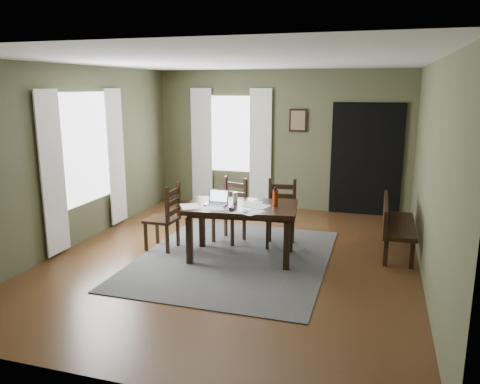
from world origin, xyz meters
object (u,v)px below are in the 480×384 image
(chair_end, at_px, (165,218))
(water_bottle, at_px, (275,197))
(dining_table, at_px, (242,212))
(laptop, at_px, (217,200))
(chair_back_right, at_px, (281,214))
(chair_back_left, at_px, (231,211))
(bench, at_px, (394,222))

(chair_end, distance_m, water_bottle, 1.69)
(dining_table, bearing_deg, laptop, 178.12)
(chair_end, relative_size, chair_back_right, 0.99)
(chair_end, relative_size, water_bottle, 3.86)
(chair_back_left, xyz_separation_m, water_bottle, (0.84, -0.58, 0.41))
(water_bottle, bearing_deg, chair_back_right, 93.32)
(chair_end, distance_m, chair_back_right, 1.74)
(laptop, relative_size, water_bottle, 1.15)
(dining_table, xyz_separation_m, water_bottle, (0.45, 0.10, 0.21))
(chair_back_left, relative_size, laptop, 3.35)
(dining_table, xyz_separation_m, chair_end, (-1.19, 0.01, -0.19))
(chair_end, bearing_deg, water_bottle, 94.62)
(chair_end, height_order, water_bottle, water_bottle)
(dining_table, relative_size, chair_back_left, 1.65)
(laptop, xyz_separation_m, water_bottle, (0.80, 0.13, 0.07))
(dining_table, distance_m, bench, 2.24)
(bench, bearing_deg, chair_back_right, 96.28)
(chair_end, xyz_separation_m, bench, (3.24, 0.85, -0.02))
(laptop, bearing_deg, chair_end, 177.88)
(chair_back_left, bearing_deg, chair_end, -125.40)
(dining_table, xyz_separation_m, bench, (2.05, 0.86, -0.21))
(chair_back_left, distance_m, chair_back_right, 0.80)
(chair_back_right, bearing_deg, bench, -0.67)
(dining_table, distance_m, laptop, 0.38)
(chair_end, height_order, bench, chair_end)
(dining_table, distance_m, chair_end, 1.20)
(chair_back_left, bearing_deg, water_bottle, -20.01)
(chair_end, height_order, chair_back_left, chair_end)
(bench, bearing_deg, water_bottle, 115.54)
(dining_table, relative_size, chair_end, 1.64)
(chair_end, xyz_separation_m, laptop, (0.84, -0.04, 0.34))
(water_bottle, bearing_deg, bench, 25.54)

